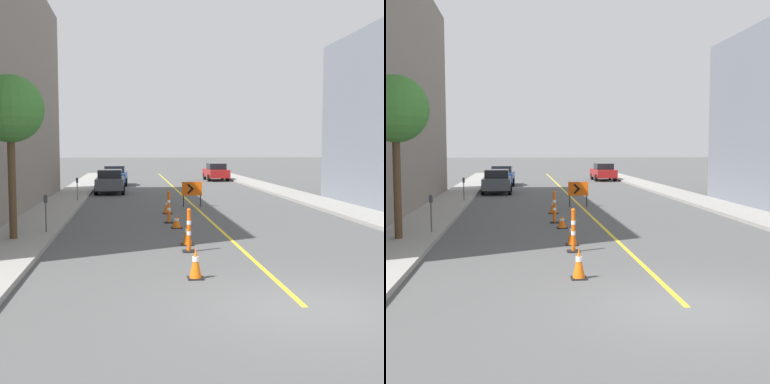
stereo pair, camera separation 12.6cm
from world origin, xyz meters
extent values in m
plane|color=#4C4C4C|center=(0.00, 0.00, 0.00)|extent=(300.00, 300.00, 0.00)
cube|color=gold|center=(0.00, 25.90, 0.00)|extent=(0.12, 51.81, 0.01)
cube|color=gray|center=(-6.93, 25.90, 0.08)|extent=(2.17, 51.81, 0.16)
cube|color=gray|center=(6.93, 25.90, 0.08)|extent=(2.17, 51.81, 0.16)
cube|color=black|center=(-1.82, 2.46, 0.01)|extent=(0.37, 0.37, 0.03)
cone|color=orange|center=(-1.82, 2.46, 0.38)|extent=(0.29, 0.29, 0.71)
cylinder|color=white|center=(-1.82, 2.46, 0.47)|extent=(0.15, 0.15, 0.11)
cube|color=black|center=(-1.54, 6.77, 0.01)|extent=(0.38, 0.38, 0.03)
cone|color=orange|center=(-1.54, 6.77, 0.38)|extent=(0.31, 0.31, 0.70)
cylinder|color=white|center=(-1.54, 6.77, 0.46)|extent=(0.16, 0.16, 0.11)
cube|color=black|center=(-1.57, 10.32, 0.01)|extent=(0.42, 0.42, 0.03)
cone|color=orange|center=(-1.57, 10.32, 0.27)|extent=(0.33, 0.33, 0.48)
cylinder|color=white|center=(-1.57, 10.32, 0.33)|extent=(0.17, 0.17, 0.08)
cube|color=black|center=(-1.61, 14.84, 0.01)|extent=(0.45, 0.45, 0.03)
cone|color=orange|center=(-1.61, 14.84, 0.37)|extent=(0.36, 0.36, 0.68)
cylinder|color=white|center=(-1.61, 14.84, 0.45)|extent=(0.19, 0.19, 0.11)
cube|color=black|center=(-1.62, 5.69, 0.02)|extent=(0.37, 0.37, 0.04)
cylinder|color=#EF560C|center=(-1.62, 5.69, 0.61)|extent=(0.11, 0.11, 1.16)
cylinder|color=white|center=(-1.62, 5.69, 0.56)|extent=(0.13, 0.13, 0.12)
cylinder|color=white|center=(-1.62, 5.69, 0.87)|extent=(0.13, 0.13, 0.12)
sphere|color=#EF560C|center=(-1.62, 5.69, 1.23)|extent=(0.13, 0.13, 0.13)
cube|color=black|center=(-1.77, 11.76, 0.02)|extent=(0.36, 0.36, 0.04)
cylinder|color=#EF560C|center=(-1.77, 11.76, 0.62)|extent=(0.11, 0.11, 1.17)
cylinder|color=white|center=(-1.77, 11.76, 0.56)|extent=(0.13, 0.13, 0.12)
cylinder|color=white|center=(-1.77, 11.76, 0.88)|extent=(0.13, 0.13, 0.12)
sphere|color=#EF560C|center=(-1.77, 11.76, 1.24)|extent=(0.12, 0.12, 0.12)
cube|color=#EF560C|center=(-0.16, 17.48, 0.94)|extent=(1.04, 0.14, 0.70)
cube|color=black|center=(-0.23, 17.44, 1.04)|extent=(0.34, 0.05, 0.34)
cube|color=black|center=(-0.23, 17.44, 0.84)|extent=(0.34, 0.05, 0.34)
cylinder|color=black|center=(-0.60, 17.48, 0.29)|extent=(0.06, 0.06, 0.59)
cylinder|color=black|center=(0.28, 17.48, 0.29)|extent=(0.06, 0.06, 0.59)
cube|color=#474C51|center=(-4.63, 26.18, 0.68)|extent=(1.81, 4.30, 0.72)
cube|color=black|center=(-4.63, 25.96, 1.31)|extent=(1.53, 1.94, 0.55)
cylinder|color=black|center=(-5.49, 27.51, 0.32)|extent=(0.22, 0.64, 0.64)
cylinder|color=black|center=(-3.78, 27.51, 0.32)|extent=(0.22, 0.64, 0.64)
cylinder|color=black|center=(-5.49, 24.85, 0.32)|extent=(0.22, 0.64, 0.64)
cylinder|color=black|center=(-3.78, 24.85, 0.32)|extent=(0.22, 0.64, 0.64)
cube|color=navy|center=(-4.50, 33.52, 0.68)|extent=(1.94, 4.36, 0.72)
cube|color=black|center=(-4.50, 33.30, 1.31)|extent=(1.59, 1.98, 0.55)
cylinder|color=black|center=(-5.36, 34.85, 0.32)|extent=(0.24, 0.65, 0.64)
cylinder|color=black|center=(-3.65, 34.85, 0.32)|extent=(0.24, 0.65, 0.64)
cylinder|color=black|center=(-5.36, 32.18, 0.32)|extent=(0.24, 0.65, 0.64)
cylinder|color=black|center=(-3.65, 32.18, 0.32)|extent=(0.24, 0.65, 0.64)
cube|color=maroon|center=(4.56, 38.95, 0.68)|extent=(1.95, 4.36, 0.72)
cube|color=black|center=(4.56, 38.74, 1.31)|extent=(1.60, 1.99, 0.55)
cylinder|color=black|center=(3.71, 40.29, 0.32)|extent=(0.24, 0.65, 0.64)
cylinder|color=black|center=(5.42, 40.29, 0.32)|extent=(0.24, 0.65, 0.64)
cylinder|color=black|center=(3.71, 37.62, 0.32)|extent=(0.24, 0.65, 0.64)
cylinder|color=black|center=(5.42, 37.62, 0.32)|extent=(0.24, 0.65, 0.64)
cylinder|color=#4C4C51|center=(-6.19, 8.90, 0.67)|extent=(0.05, 0.05, 1.02)
cube|color=#33383D|center=(-6.19, 8.90, 1.28)|extent=(0.12, 0.10, 0.22)
sphere|color=#33383D|center=(-6.19, 8.90, 1.39)|extent=(0.11, 0.11, 0.11)
cylinder|color=#4C4C51|center=(-6.19, 19.94, 0.65)|extent=(0.05, 0.05, 0.98)
cube|color=#33383D|center=(-6.19, 19.94, 1.25)|extent=(0.12, 0.10, 0.22)
sphere|color=#33383D|center=(-6.19, 19.94, 1.36)|extent=(0.11, 0.11, 0.11)
cylinder|color=#4C3823|center=(-7.04, 7.74, 1.81)|extent=(0.24, 0.24, 3.32)
sphere|color=#38752D|center=(-7.04, 7.74, 4.27)|extent=(2.13, 2.13, 2.13)
camera|label=1|loc=(-3.32, -9.70, 3.06)|focal=50.00mm
camera|label=2|loc=(-3.20, -9.71, 3.06)|focal=50.00mm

